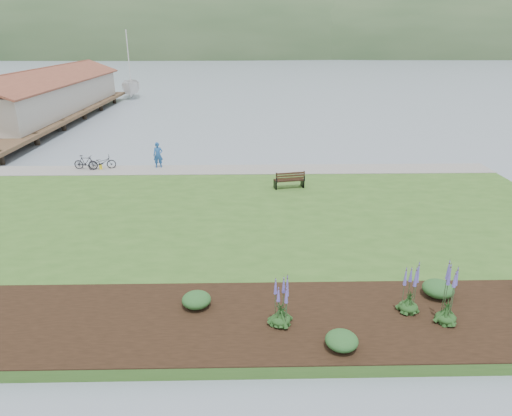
{
  "coord_description": "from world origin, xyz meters",
  "views": [
    {
      "loc": [
        0.99,
        -21.87,
        8.82
      ],
      "look_at": [
        1.41,
        -2.41,
        1.3
      ],
      "focal_mm": 32.0,
      "sensor_mm": 36.0,
      "label": 1
    }
  ],
  "objects_px": {
    "park_bench": "(290,180)",
    "sailboat": "(132,98)",
    "bicycle_a": "(102,163)",
    "person": "(158,153)"
  },
  "relations": [
    {
      "from": "park_bench",
      "to": "sailboat",
      "type": "bearing_deg",
      "value": 103.31
    },
    {
      "from": "sailboat",
      "to": "park_bench",
      "type": "bearing_deg",
      "value": -76.11
    },
    {
      "from": "bicycle_a",
      "to": "sailboat",
      "type": "relative_size",
      "value": 0.06
    },
    {
      "from": "park_bench",
      "to": "bicycle_a",
      "type": "relative_size",
      "value": 1.01
    },
    {
      "from": "bicycle_a",
      "to": "sailboat",
      "type": "xyz_separation_m",
      "value": [
        -6.97,
        38.34,
        -0.86
      ]
    },
    {
      "from": "person",
      "to": "park_bench",
      "type": "bearing_deg",
      "value": -33.35
    },
    {
      "from": "park_bench",
      "to": "person",
      "type": "distance_m",
      "value": 9.41
    },
    {
      "from": "person",
      "to": "sailboat",
      "type": "relative_size",
      "value": 0.07
    },
    {
      "from": "bicycle_a",
      "to": "sailboat",
      "type": "bearing_deg",
      "value": -9.37
    },
    {
      "from": "bicycle_a",
      "to": "park_bench",
      "type": "bearing_deg",
      "value": -128.82
    }
  ]
}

